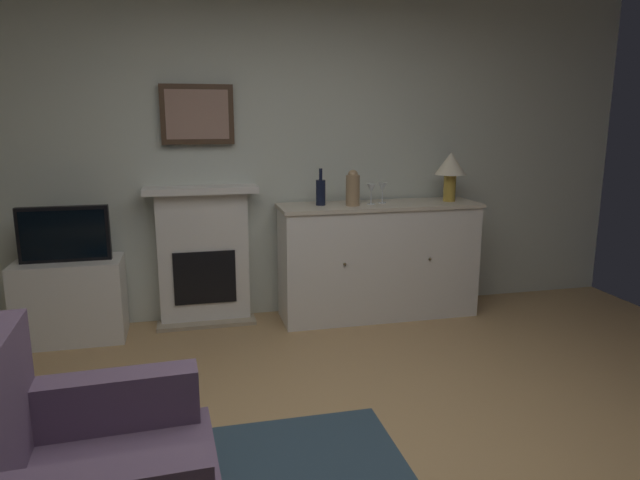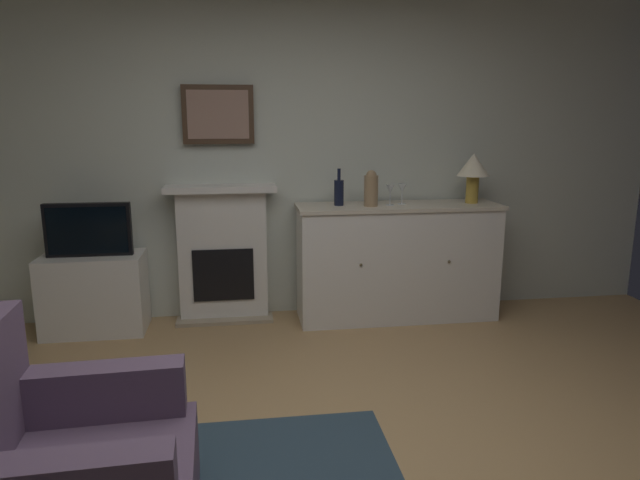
{
  "view_description": "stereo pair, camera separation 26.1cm",
  "coord_description": "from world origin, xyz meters",
  "px_view_note": "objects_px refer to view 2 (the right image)",
  "views": [
    {
      "loc": [
        -0.66,
        -2.18,
        1.62
      ],
      "look_at": [
        0.01,
        0.61,
        1.0
      ],
      "focal_mm": 31.9,
      "sensor_mm": 36.0,
      "label": 1
    },
    {
      "loc": [
        -0.4,
        -2.23,
        1.62
      ],
      "look_at": [
        0.01,
        0.61,
        1.0
      ],
      "focal_mm": 31.9,
      "sensor_mm": 36.0,
      "label": 2
    }
  ],
  "objects_px": {
    "fireplace_unit": "(223,253)",
    "tv_set": "(88,230)",
    "wine_glass_center": "(402,189)",
    "armchair": "(60,474)",
    "tv_cabinet": "(95,294)",
    "sideboard_cabinet": "(397,262)",
    "framed_picture": "(218,115)",
    "vase_decorative": "(371,188)",
    "table_lamp": "(473,168)",
    "wine_glass_left": "(390,190)",
    "wine_bottle": "(339,192)"
  },
  "relations": [
    {
      "from": "table_lamp",
      "to": "armchair",
      "type": "relative_size",
      "value": 0.43
    },
    {
      "from": "framed_picture",
      "to": "armchair",
      "type": "bearing_deg",
      "value": -100.99
    },
    {
      "from": "sideboard_cabinet",
      "to": "armchair",
      "type": "bearing_deg",
      "value": -128.15
    },
    {
      "from": "wine_glass_center",
      "to": "framed_picture",
      "type": "bearing_deg",
      "value": 171.89
    },
    {
      "from": "wine_bottle",
      "to": "wine_glass_center",
      "type": "bearing_deg",
      "value": -1.12
    },
    {
      "from": "table_lamp",
      "to": "wine_glass_center",
      "type": "height_order",
      "value": "table_lamp"
    },
    {
      "from": "table_lamp",
      "to": "wine_glass_center",
      "type": "bearing_deg",
      "value": 178.15
    },
    {
      "from": "sideboard_cabinet",
      "to": "wine_glass_left",
      "type": "height_order",
      "value": "wine_glass_left"
    },
    {
      "from": "fireplace_unit",
      "to": "wine_glass_left",
      "type": "height_order",
      "value": "wine_glass_left"
    },
    {
      "from": "table_lamp",
      "to": "wine_glass_left",
      "type": "xyz_separation_m",
      "value": [
        -0.69,
        -0.03,
        -0.16
      ]
    },
    {
      "from": "fireplace_unit",
      "to": "armchair",
      "type": "distance_m",
      "value": 2.67
    },
    {
      "from": "vase_decorative",
      "to": "tv_cabinet",
      "type": "relative_size",
      "value": 0.37
    },
    {
      "from": "vase_decorative",
      "to": "tv_cabinet",
      "type": "height_order",
      "value": "vase_decorative"
    },
    {
      "from": "framed_picture",
      "to": "wine_glass_center",
      "type": "bearing_deg",
      "value": -8.11
    },
    {
      "from": "table_lamp",
      "to": "armchair",
      "type": "height_order",
      "value": "table_lamp"
    },
    {
      "from": "vase_decorative",
      "to": "wine_glass_left",
      "type": "bearing_deg",
      "value": 8.66
    },
    {
      "from": "wine_glass_left",
      "to": "table_lamp",
      "type": "bearing_deg",
      "value": 2.13
    },
    {
      "from": "fireplace_unit",
      "to": "armchair",
      "type": "height_order",
      "value": "fireplace_unit"
    },
    {
      "from": "framed_picture",
      "to": "sideboard_cabinet",
      "type": "relative_size",
      "value": 0.34
    },
    {
      "from": "wine_bottle",
      "to": "vase_decorative",
      "type": "bearing_deg",
      "value": -18.14
    },
    {
      "from": "wine_glass_center",
      "to": "sideboard_cabinet",
      "type": "bearing_deg",
      "value": -148.05
    },
    {
      "from": "table_lamp",
      "to": "wine_glass_left",
      "type": "bearing_deg",
      "value": -177.87
    },
    {
      "from": "fireplace_unit",
      "to": "framed_picture",
      "type": "relative_size",
      "value": 2.0
    },
    {
      "from": "wine_glass_center",
      "to": "tv_set",
      "type": "distance_m",
      "value": 2.42
    },
    {
      "from": "fireplace_unit",
      "to": "wine_glass_center",
      "type": "relative_size",
      "value": 6.67
    },
    {
      "from": "sideboard_cabinet",
      "to": "wine_glass_left",
      "type": "relative_size",
      "value": 9.89
    },
    {
      "from": "wine_glass_left",
      "to": "tv_cabinet",
      "type": "height_order",
      "value": "wine_glass_left"
    },
    {
      "from": "fireplace_unit",
      "to": "wine_glass_left",
      "type": "relative_size",
      "value": 6.67
    },
    {
      "from": "tv_cabinet",
      "to": "wine_glass_left",
      "type": "bearing_deg",
      "value": -1.01
    },
    {
      "from": "vase_decorative",
      "to": "armchair",
      "type": "xyz_separation_m",
      "value": [
        -1.68,
        -2.39,
        -0.7
      ]
    },
    {
      "from": "table_lamp",
      "to": "wine_bottle",
      "type": "relative_size",
      "value": 1.38
    },
    {
      "from": "framed_picture",
      "to": "vase_decorative",
      "type": "bearing_deg",
      "value": -13.21
    },
    {
      "from": "wine_glass_center",
      "to": "armchair",
      "type": "height_order",
      "value": "wine_glass_center"
    },
    {
      "from": "tv_cabinet",
      "to": "sideboard_cabinet",
      "type": "bearing_deg",
      "value": -0.36
    },
    {
      "from": "fireplace_unit",
      "to": "tv_set",
      "type": "bearing_deg",
      "value": -169.23
    },
    {
      "from": "wine_glass_left",
      "to": "fireplace_unit",
      "type": "bearing_deg",
      "value": 171.27
    },
    {
      "from": "table_lamp",
      "to": "tv_cabinet",
      "type": "relative_size",
      "value": 0.53
    },
    {
      "from": "tv_set",
      "to": "table_lamp",
      "type": "bearing_deg",
      "value": 0.16
    },
    {
      "from": "fireplace_unit",
      "to": "tv_set",
      "type": "height_order",
      "value": "fireplace_unit"
    },
    {
      "from": "wine_glass_center",
      "to": "tv_set",
      "type": "xyz_separation_m",
      "value": [
        -2.41,
        -0.03,
        -0.26
      ]
    },
    {
      "from": "vase_decorative",
      "to": "table_lamp",
      "type": "bearing_deg",
      "value": 3.37
    },
    {
      "from": "wine_glass_center",
      "to": "tv_set",
      "type": "bearing_deg",
      "value": -179.36
    },
    {
      "from": "wine_bottle",
      "to": "framed_picture",
      "type": "bearing_deg",
      "value": 168.11
    },
    {
      "from": "tv_set",
      "to": "armchair",
      "type": "bearing_deg",
      "value": -79.35
    },
    {
      "from": "sideboard_cabinet",
      "to": "tv_cabinet",
      "type": "distance_m",
      "value": 2.38
    },
    {
      "from": "sideboard_cabinet",
      "to": "wine_glass_center",
      "type": "height_order",
      "value": "wine_glass_center"
    },
    {
      "from": "sideboard_cabinet",
      "to": "wine_glass_center",
      "type": "relative_size",
      "value": 9.89
    },
    {
      "from": "wine_glass_left",
      "to": "tv_cabinet",
      "type": "distance_m",
      "value": 2.42
    },
    {
      "from": "fireplace_unit",
      "to": "tv_set",
      "type": "distance_m",
      "value": 1.03
    },
    {
      "from": "fireplace_unit",
      "to": "vase_decorative",
      "type": "height_order",
      "value": "vase_decorative"
    }
  ]
}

